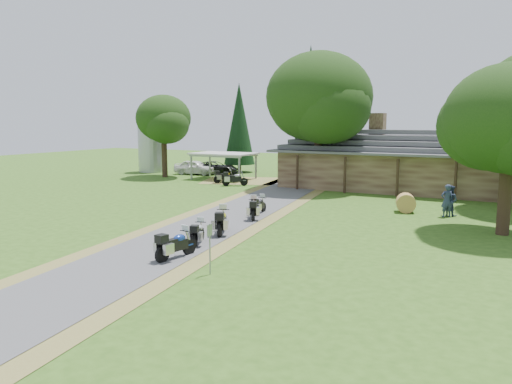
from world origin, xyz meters
The scene contains 23 objects.
ground centered at (0.00, 0.00, 0.00)m, with size 120.00×120.00×0.00m, color #2F5317.
driveway centered at (-0.50, 4.00, 0.00)m, with size 46.00×46.00×0.00m, color #4A4A4D.
lodge centered at (6.00, 24.00, 2.45)m, with size 21.40×9.40×4.90m, color #503729, non-canonical shape.
silo centered at (-21.76, 25.32, 3.01)m, with size 2.96×2.96×6.01m, color gray.
carport centered at (-11.16, 23.05, 1.26)m, with size 5.81×3.87×2.52m, color silver, non-canonical shape.
car_white_sedan centered at (-15.93, 25.14, 0.95)m, with size 5.71×2.41×1.90m, color white.
car_dark_suv centered at (-14.26, 26.36, 1.01)m, with size 5.29×2.25×2.03m, color black.
motorcycle_row_a centered at (1.77, -1.68, 0.65)m, with size 1.89×0.62×1.29m, color navy, non-canonical shape.
motorcycle_row_b centered at (1.22, 0.72, 0.58)m, with size 1.68×0.55×1.15m, color #B3B8BC, non-canonical shape.
motorcycle_row_c centered at (1.02, 3.05, 0.69)m, with size 2.02×0.66×1.38m, color yellow, non-canonical shape.
motorcycle_row_d centered at (0.62, 7.13, 0.64)m, with size 1.88×0.61×1.29m, color red, non-canonical shape.
motorcycle_row_e centered at (0.21, 8.61, 0.57)m, with size 1.67×0.54×1.14m, color black, non-canonical shape.
motorcycle_carport_a centered at (-9.50, 20.51, 0.63)m, with size 1.85×0.60×1.27m, color gold, non-canonical shape.
motorcycle_carport_b centered at (-7.71, 19.26, 0.67)m, with size 1.97×0.64×1.35m, color gray, non-canonical shape.
person_a centered at (10.27, 12.95, 1.12)m, with size 0.64×0.46×2.25m, color #2B3554.
person_b centered at (10.42, 13.38, 1.06)m, with size 0.60×0.43×2.13m, color #2B3554.
hay_bale centered at (7.87, 13.35, 0.58)m, with size 1.15×1.15×1.06m, color #A9823E.
sign_post centered at (4.14, -2.78, 0.94)m, with size 0.34×0.06×1.89m, color gray, non-canonical shape.
oak_lodge_left centered at (-0.78, 20.91, 6.02)m, with size 8.57×8.57×12.03m, color black, non-canonical shape.
oak_driveway centered at (13.34, 9.40, 4.58)m, with size 6.25×6.25×9.16m, color black, non-canonical shape.
oak_silo centered at (-17.35, 21.90, 4.68)m, with size 5.39×5.39×9.37m, color black, non-canonical shape.
cedar_near centered at (-3.55, 25.91, 6.20)m, with size 3.68×3.68×12.39m, color black.
cedar_far centered at (-13.12, 29.46, 4.80)m, with size 3.34×3.34×9.60m, color black.
Camera 1 is at (13.88, -17.55, 5.57)m, focal length 35.00 mm.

